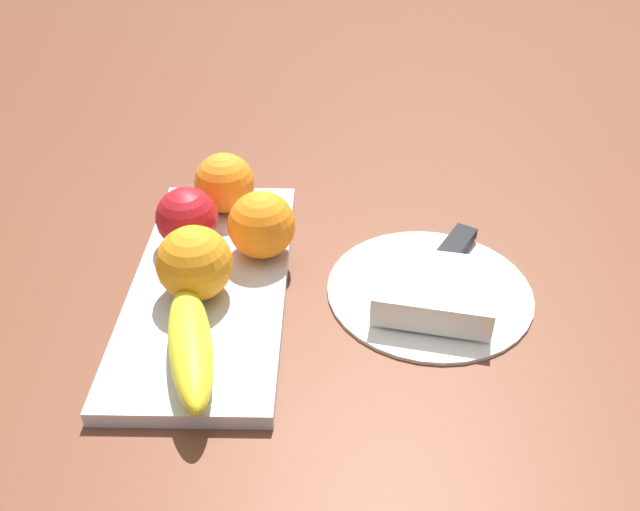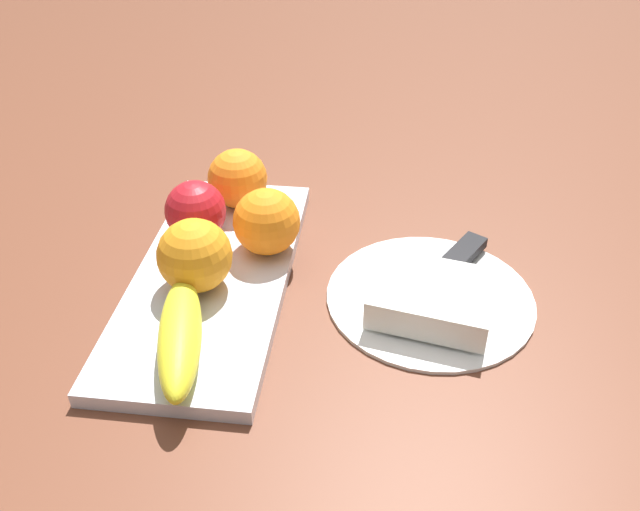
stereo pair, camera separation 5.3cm
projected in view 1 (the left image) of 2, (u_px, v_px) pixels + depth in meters
ground_plane at (223, 294)px, 0.68m from camera, size 2.40×2.40×0.00m
fruit_tray at (211, 284)px, 0.68m from camera, size 0.36×0.16×0.02m
apple at (187, 218)px, 0.71m from camera, size 0.07×0.07×0.07m
banana at (190, 344)px, 0.57m from camera, size 0.16×0.07×0.04m
orange_near_apple at (194, 263)px, 0.64m from camera, size 0.07×0.07×0.07m
orange_near_banana at (225, 183)px, 0.76m from camera, size 0.07×0.07×0.07m
orange_center at (262, 225)px, 0.69m from camera, size 0.07×0.07×0.07m
dinner_plate at (429, 289)px, 0.68m from camera, size 0.21×0.21×0.01m
folded_napkin at (434, 291)px, 0.65m from camera, size 0.11×0.13×0.03m
knife at (446, 258)px, 0.71m from camera, size 0.17×0.11×0.01m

